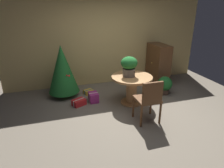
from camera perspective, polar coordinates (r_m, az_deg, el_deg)
ground_plane at (r=4.49m, az=6.13°, el=-8.99°), size 6.60×6.60×0.00m
back_wall_panel at (r=6.02m, az=-1.67°, el=12.33°), size 6.00×0.10×2.60m
round_dining_table at (r=4.83m, az=5.67°, el=-0.40°), size 0.98×0.98×0.71m
flower_vase at (r=4.68m, az=4.93°, el=5.38°), size 0.39×0.39×0.47m
wooden_chair_near at (r=4.05m, az=10.61°, el=-4.14°), size 0.46×0.45×0.94m
holiday_tree at (r=5.27m, az=-14.09°, el=4.17°), size 0.80×0.80×1.37m
gift_box_gold at (r=5.51m, az=-6.76°, el=-2.27°), size 0.30×0.27×0.11m
gift_box_purple at (r=5.04m, az=-5.35°, el=-3.82°), size 0.23×0.30×0.24m
gift_box_red at (r=4.93m, az=-9.49°, el=-5.22°), size 0.37×0.33×0.15m
wooden_cabinet at (r=6.24m, az=13.07°, el=5.56°), size 0.44×0.83×1.21m
potted_plant at (r=5.59m, az=14.96°, el=-0.17°), size 0.39×0.39×0.49m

